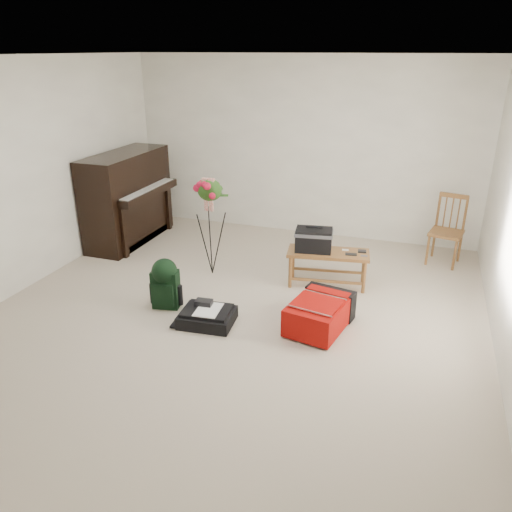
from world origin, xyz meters
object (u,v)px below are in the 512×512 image
at_px(dining_chair, 446,231).
at_px(flower_stand, 211,227).
at_px(green_backpack, 165,281).
at_px(red_suitcase, 321,311).
at_px(bench, 319,243).
at_px(black_duffel, 207,316).
at_px(piano, 129,200).

bearing_deg(dining_chair, flower_stand, -142.09).
height_order(dining_chair, green_backpack, dining_chair).
distance_m(red_suitcase, flower_stand, 1.77).
distance_m(bench, green_backpack, 1.78).
height_order(dining_chair, black_duffel, dining_chair).
xyz_separation_m(piano, flower_stand, (1.56, -0.69, -0.00)).
bearing_deg(piano, flower_stand, -23.78).
xyz_separation_m(bench, red_suitcase, (0.25, -0.95, -0.34)).
xyz_separation_m(dining_chair, black_duffel, (-2.23, -2.41, -0.35)).
height_order(red_suitcase, flower_stand, flower_stand).
distance_m(piano, black_duffel, 2.75).
height_order(red_suitcase, black_duffel, red_suitcase).
xyz_separation_m(piano, black_duffel, (2.00, -1.81, -0.52)).
relative_size(bench, green_backpack, 1.76).
xyz_separation_m(dining_chair, flower_stand, (-2.67, -1.29, 0.17)).
bearing_deg(red_suitcase, dining_chair, 71.96).
distance_m(black_duffel, flower_stand, 1.32).
bearing_deg(green_backpack, dining_chair, 27.94).
bearing_deg(black_duffel, piano, 132.22).
relative_size(red_suitcase, flower_stand, 0.65).
relative_size(red_suitcase, black_duffel, 1.42).
relative_size(dining_chair, green_backpack, 1.61).
relative_size(bench, dining_chair, 1.10).
xyz_separation_m(piano, green_backpack, (1.45, -1.64, -0.30)).
xyz_separation_m(bench, black_duffel, (-0.83, -1.28, -0.42)).
distance_m(piano, flower_stand, 1.70).
bearing_deg(black_duffel, red_suitcase, 11.30).
relative_size(piano, black_duffel, 2.66).
bearing_deg(piano, dining_chair, 8.07).
height_order(green_backpack, flower_stand, flower_stand).
bearing_deg(flower_stand, red_suitcase, -28.66).
bearing_deg(flower_stand, bench, 5.80).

